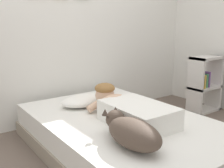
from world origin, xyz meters
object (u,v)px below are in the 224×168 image
pillow (85,100)px  bookshelf (204,84)px  dog (131,132)px  bed (123,136)px  coffee_cup (123,101)px  cell_phone (168,124)px  person_lying (128,108)px

pillow → bookshelf: bookshelf is taller
dog → bed: bearing=57.9°
bed → pillow: pillow is taller
coffee_cup → pillow: bearing=148.1°
coffee_cup → cell_phone: coffee_cup is taller
person_lying → bookshelf: bookshelf is taller
dog → bookshelf: bookshelf is taller
person_lying → dog: (-0.30, -0.41, -0.00)m
person_lying → cell_phone: bearing=-53.3°
person_lying → cell_phone: 0.37m
pillow → person_lying: size_ratio=0.57×
bed → person_lying: 0.28m
cell_phone → bookshelf: (1.39, 0.64, 0.04)m
pillow → coffee_cup: (0.34, -0.21, -0.02)m
bed → coffee_cup: size_ratio=16.52×
bed → cell_phone: 0.44m
pillow → person_lying: 0.60m
pillow → bookshelf: 1.72m
person_lying → dog: size_ratio=1.60×
dog → person_lying: bearing=53.6°
bed → cell_phone: (0.23, -0.34, 0.17)m
dog → cell_phone: dog is taller
bed → pillow: bearing=98.8°
coffee_cup → bookshelf: 1.36m
pillow → dog: bearing=-101.7°
bed → person_lying: (0.01, -0.05, 0.28)m
dog → coffee_cup: dog is taller
person_lying → coffee_cup: person_lying is taller
pillow → dog: dog is taller
pillow → bed: bearing=-81.2°
dog → cell_phone: size_ratio=4.11×
pillow → cell_phone: (0.31, -0.88, -0.05)m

